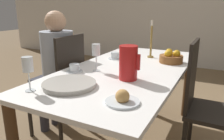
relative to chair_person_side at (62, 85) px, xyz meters
name	(u,v)px	position (x,y,z in m)	size (l,w,h in m)	color
wall_back	(190,3)	(0.62, 3.28, 0.78)	(10.00, 0.06, 2.60)	silver
dining_table	(127,79)	(0.62, 0.09, 0.12)	(0.87, 1.82, 0.74)	white
chair_person_side	(62,85)	(0.00, 0.00, 0.00)	(0.42, 0.42, 0.98)	black
chair_opposite	(205,103)	(1.24, 0.18, 0.00)	(0.42, 0.42, 0.98)	black
person_seated	(56,63)	(-0.09, 0.04, 0.19)	(0.39, 0.41, 1.19)	#33333D
red_pitcher	(128,63)	(0.74, -0.18, 0.34)	(0.15, 0.13, 0.24)	red
wine_glass_water	(96,51)	(0.44, -0.10, 0.38)	(0.06, 0.06, 0.21)	white
wine_glass_juice	(28,66)	(0.31, -0.65, 0.37)	(0.06, 0.06, 0.21)	white
teacup_near_person	(74,68)	(0.30, -0.20, 0.25)	(0.13, 0.13, 0.06)	silver
teacup_across	(115,56)	(0.38, 0.34, 0.25)	(0.13, 0.13, 0.06)	silver
serving_tray	(69,84)	(0.47, -0.48, 0.24)	(0.34, 0.34, 0.03)	#B7B2A8
bread_plate	(122,99)	(0.87, -0.55, 0.24)	(0.18, 0.18, 0.08)	silver
fruit_bowl	(171,58)	(0.90, 0.43, 0.27)	(0.21, 0.21, 0.12)	brown
candlestick_tall	(151,43)	(0.67, 0.56, 0.37)	(0.06, 0.06, 0.36)	olive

